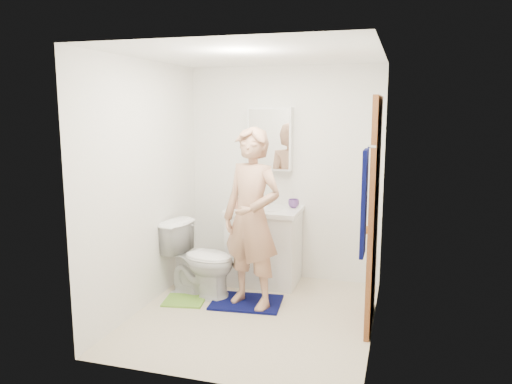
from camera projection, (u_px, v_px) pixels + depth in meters
The scene contains 22 objects.
floor at pixel (254, 316), 4.73m from camera, with size 2.20×2.40×0.02m, color beige.
ceiling at pixel (253, 54), 4.32m from camera, with size 2.20×2.40×0.02m, color white.
wall_back at pixel (284, 174), 5.67m from camera, with size 2.20×0.02×2.40m, color white.
wall_front at pixel (202, 219), 3.39m from camera, with size 2.20×0.02×2.40m, color white.
wall_left at pixel (144, 186), 4.84m from camera, with size 0.02×2.40×2.40m, color white.
wall_right at pixel (379, 197), 4.22m from camera, with size 0.02×2.40×2.40m, color white.
vanity_cabinet at pixel (264, 248), 5.57m from camera, with size 0.75×0.55×0.80m, color white.
countertop at pixel (265, 211), 5.50m from camera, with size 0.79×0.59×0.05m, color white.
sink_basin at pixel (265, 209), 5.50m from camera, with size 0.40×0.40×0.03m, color white.
faucet at pixel (269, 200), 5.65m from camera, with size 0.03×0.03×0.12m, color silver.
medicine_cabinet at pixel (270, 139), 5.58m from camera, with size 0.50×0.12×0.70m, color white.
mirror_panel at pixel (269, 139), 5.52m from camera, with size 0.46×0.01×0.66m, color white.
door at pixel (374, 214), 4.40m from camera, with size 0.05×0.80×2.05m, color brown.
door_knob at pixel (366, 230), 4.12m from camera, with size 0.07×0.07×0.07m, color gold.
towel at pixel (364, 203), 3.69m from camera, with size 0.03×0.24×0.80m, color #070A41.
towel_hook at pixel (372, 147), 3.61m from camera, with size 0.02×0.02×0.06m, color silver.
toilet at pixel (201, 259), 5.19m from camera, with size 0.43×0.76×0.78m, color white.
bath_mat at pixel (246, 302), 5.02m from camera, with size 0.69×0.49×0.02m, color #070A41.
green_rug at pixel (185, 301), 5.07m from camera, with size 0.40×0.34×0.02m, color #70A838.
soap_dispenser at pixel (236, 200), 5.48m from camera, with size 0.08×0.08×0.18m, color #BC7657.
toothbrush_cup at pixel (294, 203), 5.52m from camera, with size 0.12×0.12×0.10m, color #603D86.
man at pixel (252, 218), 4.80m from camera, with size 0.64×0.42×1.75m, color tan.
Camera 1 is at (1.29, -4.27, 1.96)m, focal length 35.00 mm.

